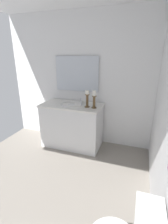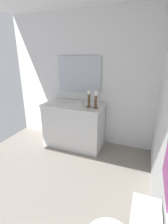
{
  "view_description": "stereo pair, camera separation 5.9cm",
  "coord_description": "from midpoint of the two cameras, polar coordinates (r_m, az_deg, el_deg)",
  "views": [
    {
      "loc": [
        1.7,
        1.17,
        1.72
      ],
      "look_at": [
        -0.02,
        0.56,
        1.08
      ],
      "focal_mm": 26.52,
      "sensor_mm": 36.0,
      "label": 1
    },
    {
      "loc": [
        1.68,
        1.22,
        1.72
      ],
      "look_at": [
        -0.02,
        0.56,
        1.08
      ],
      "focal_mm": 26.52,
      "sensor_mm": 36.0,
      "label": 2
    }
  ],
  "objects": [
    {
      "name": "floor",
      "position": [
        2.69,
        -13.09,
        -21.09
      ],
      "size": [
        2.63,
        2.89,
        0.02
      ],
      "primitive_type": "cube",
      "color": "gray",
      "rests_on": "ground"
    },
    {
      "name": "wall_left",
      "position": [
        3.27,
        -2.43,
        10.72
      ],
      "size": [
        0.04,
        2.89,
        2.45
      ],
      "primitive_type": "cube",
      "color": "white",
      "rests_on": "ground"
    },
    {
      "name": "vanity_cabinet",
      "position": [
        3.21,
        -4.64,
        -4.52
      ],
      "size": [
        0.58,
        1.14,
        0.83
      ],
      "color": "silver",
      "rests_on": "ground"
    },
    {
      "name": "sink_basin",
      "position": [
        3.08,
        -4.81,
        1.92
      ],
      "size": [
        0.4,
        0.4,
        0.24
      ],
      "color": "white",
      "rests_on": "vanity_cabinet"
    },
    {
      "name": "mirror",
      "position": [
        3.21,
        -3.05,
        12.98
      ],
      "size": [
        0.02,
        0.85,
        0.65
      ],
      "primitive_type": "cube",
      "color": "silver"
    },
    {
      "name": "candle_holder_tall",
      "position": [
        2.81,
        2.92,
        4.51
      ],
      "size": [
        0.09,
        0.09,
        0.3
      ],
      "color": "brown",
      "rests_on": "vanity_cabinet"
    },
    {
      "name": "candle_holder_short",
      "position": [
        2.86,
        0.51,
        4.67
      ],
      "size": [
        0.09,
        0.09,
        0.3
      ],
      "color": "brown",
      "rests_on": "vanity_cabinet"
    }
  ]
}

